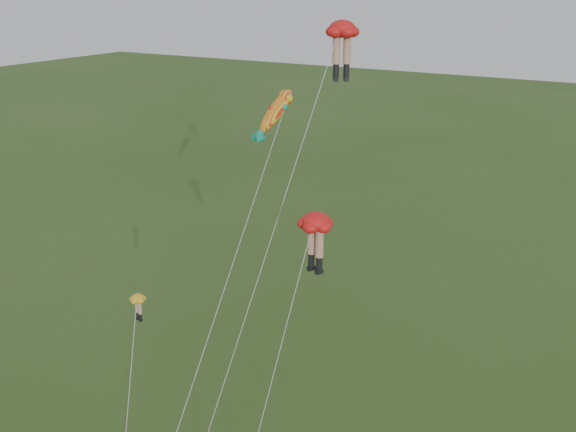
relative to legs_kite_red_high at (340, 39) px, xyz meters
The scene contains 4 objects.
legs_kite_red_high is the anchor object (origin of this frame).
legs_kite_red_mid 9.98m from the legs_kite_red_high, 71.15° to the right, with size 3.21×4.36×14.15m.
legs_kite_yellow 16.46m from the legs_kite_red_high, 130.91° to the right, with size 1.15×3.23×8.56m.
fish_kite 6.38m from the legs_kite_red_high, 162.19° to the left, with size 2.20×14.93×17.64m.
Camera 1 is at (16.45, -19.66, 22.93)m, focal length 40.00 mm.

